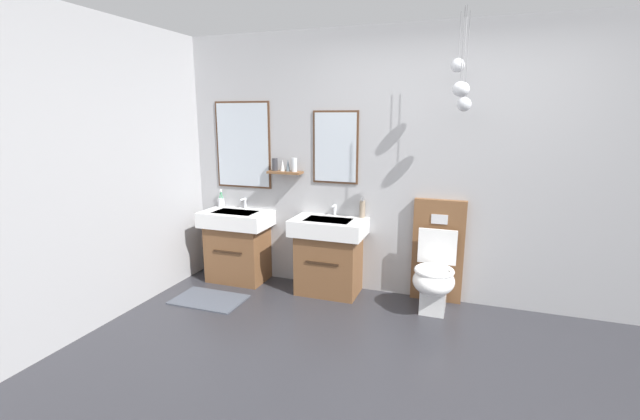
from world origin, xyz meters
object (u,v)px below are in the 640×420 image
Objects in this scene: toilet at (435,269)px; soap_dispenser at (362,209)px; vanity_sink_left at (238,243)px; toothbrush_cup at (221,202)px; vanity_sink_right at (329,253)px.

soap_dispenser is (-0.75, 0.17, 0.48)m from toilet.
toilet is at bearing -0.07° from vanity_sink_left.
toothbrush_cup is at bearing 176.11° from toilet.
vanity_sink_left is 2.08m from toilet.
toilet reaches higher than soap_dispenser.
toothbrush_cup is at bearing -179.64° from soap_dispenser.
vanity_sink_right is 0.77× the size of toilet.
soap_dispenser is (1.33, 0.17, 0.45)m from vanity_sink_left.
toilet is at bearing -0.13° from vanity_sink_right.
vanity_sink_left is 0.77× the size of toilet.
vanity_sink_left is 1.42m from soap_dispenser.
soap_dispenser is at bearing 0.36° from toothbrush_cup.
toilet reaches higher than toothbrush_cup.
toilet reaches higher than vanity_sink_left.
vanity_sink_right is 3.74× the size of soap_dispenser.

